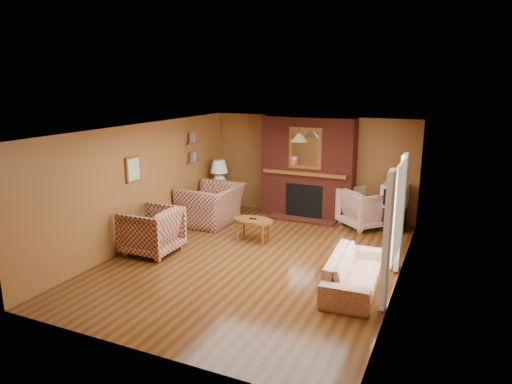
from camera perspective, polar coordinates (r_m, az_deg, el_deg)
The scene contains 20 objects.
floor at distance 8.52m, azimuth 0.00°, elevation -8.42°, with size 6.50×6.50×0.00m, color #49240F.
ceiling at distance 7.93m, azimuth 0.00°, elevation 7.85°, with size 6.50×6.50×0.00m, color white.
wall_back at distance 11.11m, azimuth 6.91°, elevation 3.23°, with size 6.50×6.50×0.00m, color brown.
wall_front at distance 5.49m, azimuth -14.23°, elevation -8.30°, with size 6.50×6.50×0.00m, color brown.
wall_left at distance 9.42m, azimuth -14.01°, elevation 0.99°, with size 6.50×6.50×0.00m, color brown.
wall_right at distance 7.50m, azimuth 17.70°, elevation -2.51°, with size 6.50×6.50×0.00m, color brown.
fireplace at distance 10.87m, azimuth 6.48°, elevation 2.91°, with size 2.20×0.82×2.40m.
window_right at distance 7.34m, azimuth 17.10°, elevation -3.43°, with size 0.10×1.85×2.00m.
bookshelf at distance 10.83m, azimuth -7.71°, elevation 5.43°, with size 0.09×0.55×0.71m.
botanical_print at distance 9.10m, azimuth -15.13°, elevation 2.74°, with size 0.05×0.40×0.50m.
pendant_light at distance 10.10m, azimuth 5.41°, elevation 6.80°, with size 0.36×0.36×0.48m.
plaid_loveseat at distance 10.53m, azimuth -5.61°, elevation -1.57°, with size 1.36×1.19×0.88m, color maroon.
plaid_armchair at distance 8.91m, azimuth -12.93°, elevation -4.74°, with size 0.95×0.97×0.89m, color maroon.
floral_sofa at distance 7.49m, azimuth 12.15°, elevation -9.71°, with size 1.88×0.74×0.55m, color beige.
floral_armchair at distance 10.49m, azimuth 13.43°, elevation -1.99°, with size 0.92×0.95×0.87m, color beige.
coffee_table at distance 9.32m, azimuth -0.37°, elevation -3.77°, with size 0.85×0.52×0.49m.
side_table at distance 11.40m, azimuth -4.57°, elevation -1.06°, with size 0.46×0.46×0.61m, color brown.
table_lamp at distance 11.24m, azimuth -4.64°, elevation 2.40°, with size 0.43×0.43×0.71m.
tv_stand at distance 10.48m, azimuth 16.77°, elevation -3.13°, with size 0.50×0.46×0.55m, color black.
crt_tv at distance 10.34m, azimuth 16.96°, elevation -0.37°, with size 0.56×0.56×0.49m.
Camera 1 is at (3.24, -7.19, 3.23)m, focal length 32.00 mm.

